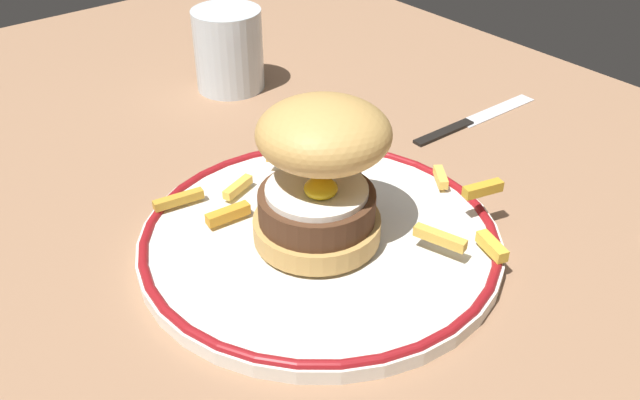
# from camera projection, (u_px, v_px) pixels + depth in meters

# --- Properties ---
(ground_plane) EXTENTS (1.33, 0.97, 0.04)m
(ground_plane) POSITION_uv_depth(u_px,v_px,m) (314.00, 253.00, 0.60)
(ground_plane) COLOR #926B4E
(dinner_plate) EXTENTS (0.30, 0.30, 0.02)m
(dinner_plate) POSITION_uv_depth(u_px,v_px,m) (320.00, 238.00, 0.57)
(dinner_plate) COLOR white
(dinner_plate) RESTS_ON ground_plane
(burger) EXTENTS (0.15, 0.15, 0.12)m
(burger) POSITION_uv_depth(u_px,v_px,m) (319.00, 169.00, 0.53)
(burger) COLOR tan
(burger) RESTS_ON dinner_plate
(fries_pile) EXTENTS (0.24, 0.24, 0.03)m
(fries_pile) POSITION_uv_depth(u_px,v_px,m) (346.00, 199.00, 0.59)
(fries_pile) COLOR gold
(fries_pile) RESTS_ON dinner_plate
(water_glass) EXTENTS (0.08, 0.08, 0.09)m
(water_glass) POSITION_uv_depth(u_px,v_px,m) (229.00, 55.00, 0.81)
(water_glass) COLOR silver
(water_glass) RESTS_ON ground_plane
(knife) EXTENTS (0.02, 0.18, 0.01)m
(knife) POSITION_uv_depth(u_px,v_px,m) (467.00, 122.00, 0.75)
(knife) COLOR black
(knife) RESTS_ON ground_plane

